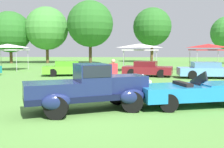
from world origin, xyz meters
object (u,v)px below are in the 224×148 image
object	(u,v)px
feature_pickup_truck	(89,87)
show_car_lime	(69,68)
spectator_between_cars	(113,74)
canopy_tent_right_field	(208,47)
neighbor_convertible	(195,91)
show_car_skyblue	(207,70)
canopy_tent_left_field	(8,47)
canopy_tent_center_field	(139,47)
show_car_burgundy	(147,69)

from	to	relation	value
feature_pickup_truck	show_car_lime	bearing A→B (deg)	105.89
spectator_between_cars	canopy_tent_right_field	bearing A→B (deg)	56.63
spectator_between_cars	canopy_tent_right_field	xyz separation A→B (m)	(8.91, 13.53, 1.51)
neighbor_convertible	spectator_between_cars	distance (m)	4.83
show_car_skyblue	canopy_tent_left_field	size ratio (longest dim) A/B	1.33
canopy_tent_left_field	canopy_tent_center_field	world-z (taller)	same
neighbor_convertible	show_car_burgundy	size ratio (longest dim) A/B	1.11
neighbor_convertible	canopy_tent_right_field	size ratio (longest dim) A/B	1.41
neighbor_convertible	show_car_lime	bearing A→B (deg)	123.77
show_car_skyblue	canopy_tent_right_field	bearing A→B (deg)	73.18
neighbor_convertible	show_car_skyblue	bearing A→B (deg)	71.07
canopy_tent_left_field	canopy_tent_center_field	xyz separation A→B (m)	(13.35, -0.34, 0.00)
canopy_tent_right_field	neighbor_convertible	bearing A→B (deg)	-108.07
spectator_between_cars	show_car_skyblue	bearing A→B (deg)	43.88
feature_pickup_truck	canopy_tent_center_field	distance (m)	17.04
canopy_tent_right_field	canopy_tent_center_field	bearing A→B (deg)	-169.68
feature_pickup_truck	canopy_tent_right_field	xyz separation A→B (m)	(9.53, 18.06, 1.56)
canopy_tent_center_field	spectator_between_cars	bearing A→B (deg)	-98.83
neighbor_convertible	show_car_skyblue	distance (m)	10.54
show_car_burgundy	canopy_tent_right_field	xyz separation A→B (m)	(6.57, 5.92, 1.83)
spectator_between_cars	canopy_tent_left_field	bearing A→B (deg)	132.27
canopy_tent_right_field	canopy_tent_left_field	bearing A→B (deg)	-177.37
show_car_skyblue	spectator_between_cars	bearing A→B (deg)	-136.12
show_car_lime	show_car_skyblue	size ratio (longest dim) A/B	1.02
spectator_between_cars	neighbor_convertible	bearing A→B (deg)	-45.49
show_car_lime	canopy_tent_center_field	world-z (taller)	canopy_tent_center_field
show_car_lime	show_car_burgundy	bearing A→B (deg)	-1.49
spectator_between_cars	canopy_tent_right_field	distance (m)	16.27
show_car_skyblue	canopy_tent_right_field	xyz separation A→B (m)	(2.11, 6.99, 1.82)
show_car_burgundy	feature_pickup_truck	bearing A→B (deg)	-103.69
show_car_lime	canopy_tent_center_field	distance (m)	7.72
show_car_burgundy	canopy_tent_right_field	distance (m)	9.03
show_car_burgundy	spectator_between_cars	world-z (taller)	spectator_between_cars
feature_pickup_truck	spectator_between_cars	bearing A→B (deg)	82.23
neighbor_convertible	feature_pickup_truck	bearing A→B (deg)	-164.65
canopy_tent_center_field	show_car_skyblue	bearing A→B (deg)	-49.45
show_car_lime	canopy_tent_left_field	world-z (taller)	canopy_tent_left_field
show_car_lime	canopy_tent_left_field	distance (m)	8.95
feature_pickup_truck	neighbor_convertible	xyz separation A→B (m)	(3.99, 1.10, -0.29)
show_car_lime	show_car_skyblue	xyz separation A→B (m)	(10.92, -1.24, 0.00)
show_car_burgundy	canopy_tent_center_field	distance (m)	5.01
feature_pickup_truck	show_car_burgundy	bearing A→B (deg)	76.31
show_car_lime	neighbor_convertible	bearing A→B (deg)	-56.23
feature_pickup_truck	canopy_tent_center_field	bearing A→B (deg)	81.46
canopy_tent_center_field	canopy_tent_right_field	distance (m)	7.12
show_car_skyblue	canopy_tent_center_field	world-z (taller)	canopy_tent_center_field
neighbor_convertible	spectator_between_cars	world-z (taller)	spectator_between_cars
feature_pickup_truck	canopy_tent_left_field	world-z (taller)	canopy_tent_left_field
show_car_skyblue	spectator_between_cars	world-z (taller)	spectator_between_cars
feature_pickup_truck	canopy_tent_left_field	bearing A→B (deg)	122.31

